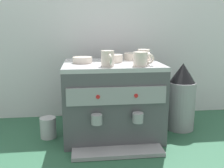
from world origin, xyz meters
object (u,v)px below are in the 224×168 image
at_px(ceramic_bowl_1, 134,57).
at_px(espresso_machine, 112,100).
at_px(ceramic_bowl_0, 82,60).
at_px(milk_pitcher, 48,128).
at_px(ceramic_bowl_2, 113,58).
at_px(coffee_grinder, 181,98).
at_px(ceramic_cup_2, 144,56).
at_px(ceramic_cup_0, 108,59).
at_px(ceramic_cup_1, 141,59).

bearing_deg(ceramic_bowl_1, espresso_machine, -140.46).
xyz_separation_m(ceramic_bowl_0, milk_pitcher, (-0.21, -0.02, -0.39)).
bearing_deg(milk_pitcher, espresso_machine, 1.35).
relative_size(ceramic_bowl_2, coffee_grinder, 0.28).
distance_m(ceramic_cup_2, ceramic_bowl_2, 0.18).
bearing_deg(ceramic_cup_0, ceramic_cup_2, 23.06).
xyz_separation_m(ceramic_cup_2, coffee_grinder, (0.26, 0.07, -0.27)).
height_order(ceramic_cup_0, ceramic_bowl_2, ceramic_cup_0).
relative_size(espresso_machine, ceramic_bowl_0, 4.94).
bearing_deg(ceramic_cup_0, milk_pitcher, 160.57).
height_order(ceramic_cup_1, milk_pitcher, ceramic_cup_1).
xyz_separation_m(ceramic_cup_0, ceramic_cup_2, (0.21, 0.09, -0.00)).
bearing_deg(ceramic_cup_1, ceramic_cup_0, 176.75).
height_order(ceramic_cup_1, ceramic_bowl_2, ceramic_cup_1).
relative_size(espresso_machine, ceramic_bowl_1, 4.37).
bearing_deg(milk_pitcher, ceramic_cup_0, -19.43).
bearing_deg(coffee_grinder, ceramic_cup_0, -161.24).
xyz_separation_m(ceramic_bowl_0, ceramic_bowl_1, (0.32, 0.11, 0.00)).
bearing_deg(ceramic_bowl_0, ceramic_cup_1, -26.50).
height_order(ceramic_cup_2, ceramic_bowl_2, ceramic_cup_2).
height_order(ceramic_bowl_1, coffee_grinder, ceramic_bowl_1).
distance_m(ceramic_cup_2, milk_pitcher, 0.69).
bearing_deg(espresso_machine, ceramic_cup_1, -45.49).
bearing_deg(coffee_grinder, milk_pitcher, -177.07).
height_order(ceramic_cup_2, ceramic_bowl_0, ceramic_cup_2).
distance_m(espresso_machine, ceramic_cup_2, 0.31).
bearing_deg(ceramic_cup_2, ceramic_bowl_1, 99.61).
xyz_separation_m(espresso_machine, ceramic_bowl_2, (0.01, 0.03, 0.24)).
distance_m(espresso_machine, ceramic_cup_1, 0.32).
height_order(ceramic_cup_1, ceramic_cup_2, ceramic_cup_2).
bearing_deg(espresso_machine, ceramic_cup_2, -12.09).
distance_m(ceramic_cup_0, milk_pitcher, 0.55).
xyz_separation_m(ceramic_cup_0, ceramic_bowl_1, (0.19, 0.25, -0.02)).
bearing_deg(milk_pitcher, ceramic_cup_1, -14.18).
relative_size(ceramic_cup_2, ceramic_bowl_0, 0.99).
distance_m(ceramic_bowl_1, ceramic_bowl_2, 0.17).
height_order(ceramic_cup_1, ceramic_bowl_0, ceramic_cup_1).
bearing_deg(ceramic_cup_1, ceramic_bowl_2, 127.00).
relative_size(ceramic_cup_1, ceramic_bowl_1, 0.90).
bearing_deg(ceramic_bowl_1, ceramic_cup_1, -92.81).
distance_m(ceramic_cup_1, coffee_grinder, 0.44).
height_order(coffee_grinder, milk_pitcher, coffee_grinder).
bearing_deg(ceramic_bowl_0, ceramic_bowl_2, 6.24).
bearing_deg(ceramic_cup_2, milk_pitcher, 177.02).
relative_size(ceramic_cup_0, coffee_grinder, 0.26).
relative_size(ceramic_bowl_1, milk_pitcher, 1.04).
height_order(espresso_machine, coffee_grinder, espresso_machine).
xyz_separation_m(ceramic_bowl_2, milk_pitcher, (-0.38, -0.04, -0.39)).
xyz_separation_m(ceramic_bowl_0, coffee_grinder, (0.60, 0.02, -0.25)).
xyz_separation_m(ceramic_cup_2, milk_pitcher, (-0.55, 0.03, -0.41)).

